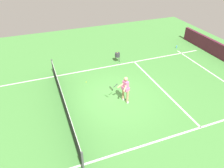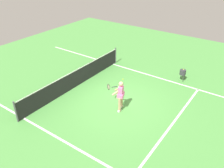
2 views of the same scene
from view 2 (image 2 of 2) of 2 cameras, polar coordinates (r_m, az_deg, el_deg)
name	(u,v)px [view 2 (image 2 of 2)]	position (r m, az deg, el deg)	size (l,w,h in m)	color
ground_plane	(119,103)	(12.17, 1.66, -4.51)	(25.00, 25.00, 0.00)	#4C9342
service_line_marking	(173,124)	(11.16, 14.48, -9.27)	(7.30, 0.10, 0.01)	white
sideline_left_marking	(69,144)	(10.00, -10.40, -14.12)	(0.10, 17.23, 0.01)	white
sideline_right_marking	(151,76)	(14.93, 9.47, 2.04)	(0.10, 17.23, 0.01)	white
court_net	(76,78)	(13.49, -8.67, 1.40)	(7.98, 0.08, 1.11)	#4C4C51
tennis_player	(120,94)	(11.24, 2.00, -2.55)	(0.66, 1.08, 1.55)	tan
tennis_ball_near	(123,79)	(14.26, 2.67, 1.16)	(0.07, 0.07, 0.07)	#D1E533
ball_hopper	(183,72)	(14.55, 16.78, 2.73)	(0.36, 0.36, 0.74)	#333338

